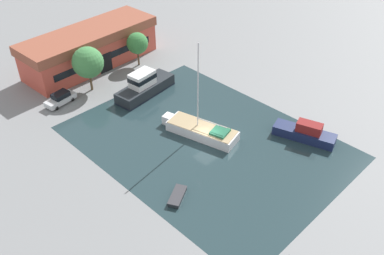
{
  "coord_description": "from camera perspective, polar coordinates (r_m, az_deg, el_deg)",
  "views": [
    {
      "loc": [
        -31.88,
        -29.3,
        34.16
      ],
      "look_at": [
        0.0,
        2.55,
        1.0
      ],
      "focal_mm": 40.0,
      "sensor_mm": 36.0,
      "label": 1
    }
  ],
  "objects": [
    {
      "name": "ground_plane",
      "position": [
        55.15,
        1.87,
        -1.95
      ],
      "size": [
        440.0,
        440.0,
        0.0
      ],
      "primitive_type": "plane",
      "color": "gray"
    },
    {
      "name": "quay_tree_near_building",
      "position": [
        71.62,
        -7.31,
        11.08
      ],
      "size": [
        3.52,
        3.52,
        5.7
      ],
      "color": "brown",
      "rests_on": "ground"
    },
    {
      "name": "sailboat_moored",
      "position": [
        55.93,
        1.2,
        -0.33
      ],
      "size": [
        5.37,
        10.84,
        13.03
      ],
      "rotation": [
        0.0,
        0.0,
        0.25
      ],
      "color": "white",
      "rests_on": "water_canal"
    },
    {
      "name": "motor_cruiser",
      "position": [
        64.39,
        -6.36,
        5.51
      ],
      "size": [
        10.27,
        4.45,
        3.85
      ],
      "rotation": [
        0.0,
        0.0,
        1.69
      ],
      "color": "#23282D",
      "rests_on": "water_canal"
    },
    {
      "name": "cabin_boat",
      "position": [
        57.06,
        14.86,
        -0.7
      ],
      "size": [
        4.55,
        8.27,
        2.53
      ],
      "rotation": [
        0.0,
        0.0,
        0.3
      ],
      "color": "#19234C",
      "rests_on": "water_canal"
    },
    {
      "name": "quay_tree_by_water",
      "position": [
        65.36,
        -13.71,
        8.42
      ],
      "size": [
        4.68,
        4.68,
        6.99
      ],
      "color": "brown",
      "rests_on": "ground"
    },
    {
      "name": "warehouse_building",
      "position": [
        73.56,
        -13.41,
        10.35
      ],
      "size": [
        23.33,
        8.78,
        6.09
      ],
      "rotation": [
        0.0,
        0.0,
        0.04
      ],
      "color": "#C64C3D",
      "rests_on": "ground"
    },
    {
      "name": "parked_car",
      "position": [
        64.92,
        -17.13,
        3.72
      ],
      "size": [
        4.84,
        2.47,
        1.74
      ],
      "rotation": [
        0.0,
        0.0,
        1.72
      ],
      "color": "silver",
      "rests_on": "ground"
    },
    {
      "name": "small_dinghy",
      "position": [
        47.54,
        -1.96,
        -9.14
      ],
      "size": [
        3.45,
        2.67,
        0.53
      ],
      "rotation": [
        0.0,
        0.0,
        2.06
      ],
      "color": "#23282D",
      "rests_on": "water_canal"
    },
    {
      "name": "water_canal",
      "position": [
        55.15,
        1.87,
        -1.94
      ],
      "size": [
        25.09,
        33.97,
        0.01
      ],
      "primitive_type": "cube",
      "color": "#23383D",
      "rests_on": "ground"
    }
  ]
}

